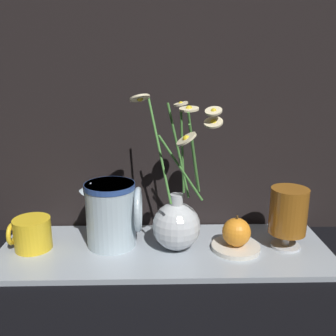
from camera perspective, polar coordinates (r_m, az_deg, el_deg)
ground_plane at (r=0.88m, az=-0.54°, el=-12.80°), size 6.00×6.00×0.00m
shelf at (r=0.87m, az=-0.54°, el=-12.45°), size 0.75×0.25×0.01m
backdrop_wall at (r=0.92m, az=-0.77°, el=23.85°), size 1.25×0.02×1.10m
vase_with_flowers at (r=0.84m, az=1.34°, el=-8.03°), size 0.20×0.17×0.35m
yellow_mug at (r=0.91m, az=-20.06°, el=-9.39°), size 0.09×0.08×0.07m
ceramic_pitcher at (r=0.86m, az=-8.48°, el=-6.62°), size 0.14×0.11×0.16m
tea_glass at (r=0.88m, az=17.85°, el=-6.43°), size 0.08×0.08×0.14m
saucer_plate at (r=0.88m, az=10.27°, el=-11.78°), size 0.11×0.11×0.01m
orange_fruit at (r=0.86m, az=10.39°, el=-9.59°), size 0.06×0.06×0.07m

